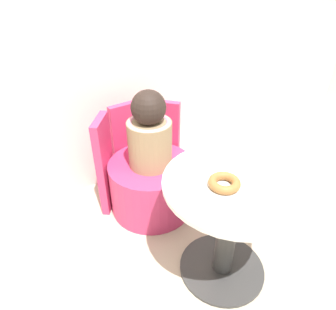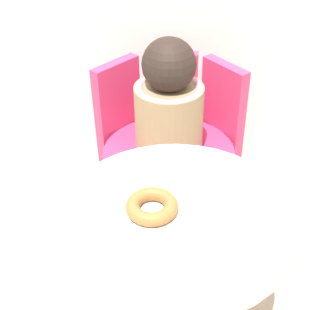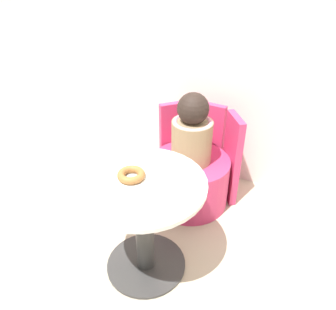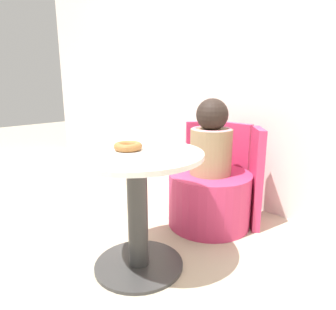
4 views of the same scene
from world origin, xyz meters
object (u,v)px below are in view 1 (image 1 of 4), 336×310
(tub_chair, at_px, (151,186))
(donut, at_px, (224,183))
(round_table, at_px, (229,216))
(child_figure, at_px, (149,133))

(tub_chair, relative_size, donut, 3.88)
(round_table, bearing_deg, donut, 178.10)
(round_table, distance_m, tub_chair, 0.71)
(round_table, bearing_deg, child_figure, 93.68)
(donut, bearing_deg, round_table, -1.90)
(tub_chair, bearing_deg, round_table, -86.32)
(round_table, distance_m, donut, 0.25)
(donut, bearing_deg, child_figure, 88.00)
(round_table, height_order, child_figure, child_figure)
(tub_chair, xyz_separation_m, child_figure, (-0.00, 0.00, 0.41))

